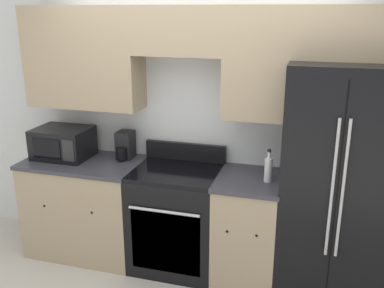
{
  "coord_description": "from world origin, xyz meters",
  "views": [
    {
      "loc": [
        0.94,
        -2.95,
        2.25
      ],
      "look_at": [
        -0.0,
        0.31,
        1.17
      ],
      "focal_mm": 40.0,
      "sensor_mm": 36.0,
      "label": 1
    }
  ],
  "objects_px": {
    "refrigerator": "(335,183)",
    "microwave": "(63,143)",
    "oven_range": "(177,218)",
    "bottle": "(268,169)"
  },
  "relations": [
    {
      "from": "refrigerator",
      "to": "microwave",
      "type": "distance_m",
      "value": 2.42
    },
    {
      "from": "oven_range",
      "to": "refrigerator",
      "type": "distance_m",
      "value": 1.39
    },
    {
      "from": "refrigerator",
      "to": "microwave",
      "type": "height_order",
      "value": "refrigerator"
    },
    {
      "from": "oven_range",
      "to": "bottle",
      "type": "xyz_separation_m",
      "value": [
        0.79,
        -0.03,
        0.56
      ]
    },
    {
      "from": "oven_range",
      "to": "refrigerator",
      "type": "xyz_separation_m",
      "value": [
        1.3,
        0.04,
        0.48
      ]
    },
    {
      "from": "microwave",
      "to": "refrigerator",
      "type": "bearing_deg",
      "value": -0.1
    },
    {
      "from": "oven_range",
      "to": "refrigerator",
      "type": "relative_size",
      "value": 0.58
    },
    {
      "from": "microwave",
      "to": "bottle",
      "type": "height_order",
      "value": "microwave"
    },
    {
      "from": "bottle",
      "to": "oven_range",
      "type": "bearing_deg",
      "value": 177.75
    },
    {
      "from": "oven_range",
      "to": "bottle",
      "type": "height_order",
      "value": "bottle"
    }
  ]
}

